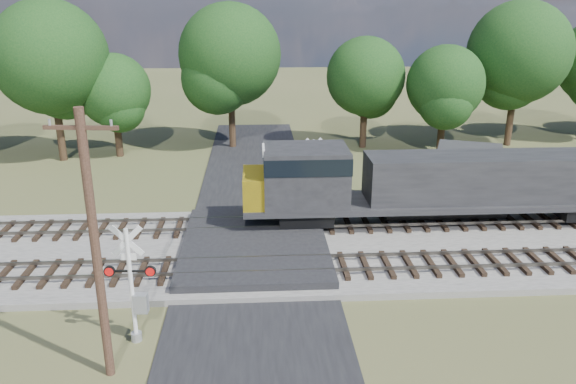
{
  "coord_description": "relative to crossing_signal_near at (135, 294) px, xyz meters",
  "views": [
    {
      "loc": [
        0.15,
        -24.66,
        11.74
      ],
      "look_at": [
        1.72,
        2.0,
        2.58
      ],
      "focal_mm": 35.0,
      "sensor_mm": 36.0,
      "label": 1
    }
  ],
  "objects": [
    {
      "name": "track_near",
      "position": [
        7.35,
        4.81,
        -1.47
      ],
      "size": [
        140.0,
        2.6,
        0.33
      ],
      "color": "black",
      "rests_on": "ballast_bed"
    },
    {
      "name": "crossing_signal_near",
      "position": [
        0.0,
        0.0,
        0.0
      ],
      "size": [
        1.83,
        0.4,
        4.53
      ],
      "rotation": [
        0.0,
        0.0,
        -0.06
      ],
      "color": "silver",
      "rests_on": "ground"
    },
    {
      "name": "equipment_shed",
      "position": [
        18.1,
        16.31,
        -0.5
      ],
      "size": [
        5.18,
        5.18,
        2.73
      ],
      "rotation": [
        0.0,
        0.0,
        -0.37
      ],
      "color": "#4E2E21",
      "rests_on": "ground"
    },
    {
      "name": "track_far",
      "position": [
        7.35,
        9.81,
        -1.47
      ],
      "size": [
        140.0,
        2.6,
        0.33
      ],
      "color": "black",
      "rests_on": "ballast_bed"
    },
    {
      "name": "road",
      "position": [
        4.22,
        6.81,
        -1.85
      ],
      "size": [
        7.0,
        60.0,
        0.08
      ],
      "primitive_type": "cube",
      "color": "black",
      "rests_on": "ground"
    },
    {
      "name": "crossing_panel",
      "position": [
        4.22,
        7.31,
        -1.57
      ],
      "size": [
        7.0,
        9.0,
        0.62
      ],
      "primitive_type": "cube",
      "color": "#262628",
      "rests_on": "ground"
    },
    {
      "name": "crossing_signal_far",
      "position": [
        7.71,
        14.28,
        -0.2
      ],
      "size": [
        1.64,
        0.37,
        4.06
      ],
      "rotation": [
        0.0,
        0.0,
        3.24
      ],
      "color": "silver",
      "rests_on": "ground"
    },
    {
      "name": "treeline",
      "position": [
        14.21,
        27.43,
        5.04
      ],
      "size": [
        79.64,
        11.98,
        11.96
      ],
      "color": "black",
      "rests_on": "ground"
    },
    {
      "name": "utility_pole",
      "position": [
        -0.58,
        -1.88,
        2.83
      ],
      "size": [
        2.18,
        0.36,
        8.9
      ],
      "rotation": [
        0.0,
        0.0,
        -0.11
      ],
      "color": "#311F16",
      "rests_on": "ground"
    },
    {
      "name": "ground",
      "position": [
        4.22,
        6.81,
        -1.89
      ],
      "size": [
        160.0,
        160.0,
        0.0
      ],
      "primitive_type": "plane",
      "color": "#454F2A",
      "rests_on": "ground"
    },
    {
      "name": "ballast_bed",
      "position": [
        14.22,
        7.31,
        -1.74
      ],
      "size": [
        140.0,
        10.0,
        0.3
      ],
      "primitive_type": "cube",
      "color": "gray",
      "rests_on": "ground"
    }
  ]
}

